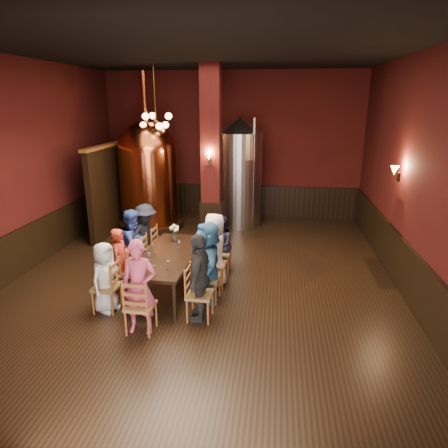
# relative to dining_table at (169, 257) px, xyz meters

# --- Properties ---
(room) EXTENTS (10.00, 10.02, 4.50)m
(room) POSITION_rel_dining_table_xyz_m (0.59, 0.60, 1.56)
(room) COLOR black
(room) RESTS_ON ground
(wainscot_right) EXTENTS (0.08, 9.90, 1.00)m
(wainscot_right) POSITION_rel_dining_table_xyz_m (4.55, 0.60, -0.19)
(wainscot_right) COLOR black
(wainscot_right) RESTS_ON ground
(wainscot_back) EXTENTS (7.90, 0.08, 1.00)m
(wainscot_back) POSITION_rel_dining_table_xyz_m (0.59, 5.56, -0.19)
(wainscot_back) COLOR black
(wainscot_back) RESTS_ON ground
(wainscot_left) EXTENTS (0.08, 9.90, 1.00)m
(wainscot_left) POSITION_rel_dining_table_xyz_m (-3.37, 0.60, -0.19)
(wainscot_left) COLOR black
(wainscot_left) RESTS_ON ground
(column) EXTENTS (0.58, 0.58, 4.50)m
(column) POSITION_rel_dining_table_xyz_m (0.29, 3.40, 1.56)
(column) COLOR #44120E
(column) RESTS_ON ground
(partition) EXTENTS (0.22, 3.50, 2.40)m
(partition) POSITION_rel_dining_table_xyz_m (-2.61, 3.80, 0.51)
(partition) COLOR black
(partition) RESTS_ON ground
(pendant_cluster) EXTENTS (0.90, 0.90, 1.70)m
(pendant_cluster) POSITION_rel_dining_table_xyz_m (-1.21, 3.50, 2.41)
(pendant_cluster) COLOR #A57226
(pendant_cluster) RESTS_ON room
(sconce_wall) EXTENTS (0.20, 0.20, 0.36)m
(sconce_wall) POSITION_rel_dining_table_xyz_m (4.49, 1.40, 1.51)
(sconce_wall) COLOR black
(sconce_wall) RESTS_ON room
(sconce_column) EXTENTS (0.20, 0.20, 0.36)m
(sconce_column) POSITION_rel_dining_table_xyz_m (0.29, 3.10, 1.51)
(sconce_column) COLOR black
(sconce_column) RESTS_ON column
(dining_table) EXTENTS (1.09, 2.44, 0.75)m
(dining_table) POSITION_rel_dining_table_xyz_m (0.00, 0.00, 0.00)
(dining_table) COLOR black
(dining_table) RESTS_ON ground
(chair_0) EXTENTS (0.48, 0.48, 0.92)m
(chair_0) POSITION_rel_dining_table_xyz_m (-0.89, -0.97, -0.23)
(chair_0) COLOR #975226
(chair_0) RESTS_ON ground
(person_0) EXTENTS (0.58, 0.72, 1.28)m
(person_0) POSITION_rel_dining_table_xyz_m (-0.89, -0.97, -0.05)
(person_0) COLOR silver
(person_0) RESTS_ON ground
(chair_1) EXTENTS (0.48, 0.48, 0.92)m
(chair_1) POSITION_rel_dining_table_xyz_m (-0.86, -0.30, -0.23)
(chair_1) COLOR #975226
(chair_1) RESTS_ON ground
(person_1) EXTENTS (0.36, 0.51, 1.32)m
(person_1) POSITION_rel_dining_table_xyz_m (-0.86, -0.30, -0.03)
(person_1) COLOR #A2291B
(person_1) RESTS_ON ground
(chair_2) EXTENTS (0.48, 0.48, 0.92)m
(chair_2) POSITION_rel_dining_table_xyz_m (-0.84, 0.36, -0.23)
(chair_2) COLOR #975226
(chair_2) RESTS_ON ground
(person_2) EXTENTS (0.40, 0.76, 1.51)m
(person_2) POSITION_rel_dining_table_xyz_m (-0.84, 0.36, 0.07)
(person_2) COLOR navy
(person_2) RESTS_ON ground
(chair_3) EXTENTS (0.48, 0.48, 0.92)m
(chair_3) POSITION_rel_dining_table_xyz_m (-0.81, 1.03, -0.23)
(chair_3) COLOR #975226
(chair_3) RESTS_ON ground
(person_3) EXTENTS (0.85, 1.07, 1.46)m
(person_3) POSITION_rel_dining_table_xyz_m (-0.81, 1.03, 0.04)
(person_3) COLOR black
(person_3) RESTS_ON ground
(chair_4) EXTENTS (0.48, 0.48, 0.92)m
(chair_4) POSITION_rel_dining_table_xyz_m (0.81, -1.03, -0.23)
(chair_4) COLOR #975226
(chair_4) RESTS_ON ground
(person_4) EXTENTS (0.45, 0.93, 1.54)m
(person_4) POSITION_rel_dining_table_xyz_m (0.81, -1.03, 0.08)
(person_4) COLOR black
(person_4) RESTS_ON ground
(chair_5) EXTENTS (0.48, 0.48, 0.92)m
(chair_5) POSITION_rel_dining_table_xyz_m (0.84, -0.36, -0.23)
(chair_5) COLOR #975226
(chair_5) RESTS_ON ground
(person_5) EXTENTS (0.87, 1.51, 1.55)m
(person_5) POSITION_rel_dining_table_xyz_m (0.84, -0.36, 0.09)
(person_5) COLOR #316393
(person_5) RESTS_ON ground
(chair_6) EXTENTS (0.48, 0.48, 0.92)m
(chair_6) POSITION_rel_dining_table_xyz_m (0.86, 0.30, -0.23)
(chair_6) COLOR #975226
(chair_6) RESTS_ON ground
(person_6) EXTENTS (0.63, 0.83, 1.51)m
(person_6) POSITION_rel_dining_table_xyz_m (0.86, 0.30, 0.07)
(person_6) COLOR silver
(person_6) RESTS_ON ground
(chair_7) EXTENTS (0.48, 0.48, 0.92)m
(chair_7) POSITION_rel_dining_table_xyz_m (0.89, 0.97, -0.23)
(chair_7) COLOR #975226
(chair_7) RESTS_ON ground
(person_7) EXTENTS (0.37, 0.65, 1.26)m
(person_7) POSITION_rel_dining_table_xyz_m (0.89, 0.97, -0.06)
(person_7) COLOR black
(person_7) RESTS_ON ground
(chair_8) EXTENTS (0.48, 0.48, 0.92)m
(chair_8) POSITION_rel_dining_table_xyz_m (-0.06, -1.55, -0.23)
(chair_8) COLOR #975226
(chair_8) RESTS_ON ground
(person_8) EXTENTS (0.59, 0.41, 1.56)m
(person_8) POSITION_rel_dining_table_xyz_m (-0.06, -1.55, 0.09)
(person_8) COLOR #B03A59
(person_8) RESTS_ON ground
(copper_kettle) EXTENTS (2.02, 2.02, 4.38)m
(copper_kettle) POSITION_rel_dining_table_xyz_m (-1.62, 3.88, 0.91)
(copper_kettle) COLOR black
(copper_kettle) RESTS_ON ground
(steel_vessel) EXTENTS (1.68, 1.68, 3.17)m
(steel_vessel) POSITION_rel_dining_table_xyz_m (0.93, 4.57, 0.90)
(steel_vessel) COLOR #B2B2B7
(steel_vessel) RESTS_ON ground
(rose_vase) EXTENTS (0.21, 0.21, 0.36)m
(rose_vase) POSITION_rel_dining_table_xyz_m (-0.08, 0.75, 0.30)
(rose_vase) COLOR white
(rose_vase) RESTS_ON dining_table
(wine_glass_0) EXTENTS (0.07, 0.07, 0.17)m
(wine_glass_0) POSITION_rel_dining_table_xyz_m (0.19, -0.75, 0.15)
(wine_glass_0) COLOR white
(wine_glass_0) RESTS_ON dining_table
(wine_glass_1) EXTENTS (0.07, 0.07, 0.17)m
(wine_glass_1) POSITION_rel_dining_table_xyz_m (-0.28, -0.02, 0.15)
(wine_glass_1) COLOR white
(wine_glass_1) RESTS_ON dining_table
(wine_glass_2) EXTENTS (0.07, 0.07, 0.17)m
(wine_glass_2) POSITION_rel_dining_table_xyz_m (0.01, -0.98, 0.15)
(wine_glass_2) COLOR white
(wine_glass_2) RESTS_ON dining_table
(wine_glass_3) EXTENTS (0.07, 0.07, 0.17)m
(wine_glass_3) POSITION_rel_dining_table_xyz_m (-0.16, -0.92, 0.15)
(wine_glass_3) COLOR white
(wine_glass_3) RESTS_ON dining_table
(wine_glass_4) EXTENTS (0.07, 0.07, 0.17)m
(wine_glass_4) POSITION_rel_dining_table_xyz_m (-0.25, -0.43, 0.15)
(wine_glass_4) COLOR white
(wine_glass_4) RESTS_ON dining_table
(wine_glass_5) EXTENTS (0.07, 0.07, 0.17)m
(wine_glass_5) POSITION_rel_dining_table_xyz_m (0.12, 0.33, 0.15)
(wine_glass_5) COLOR white
(wine_glass_5) RESTS_ON dining_table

